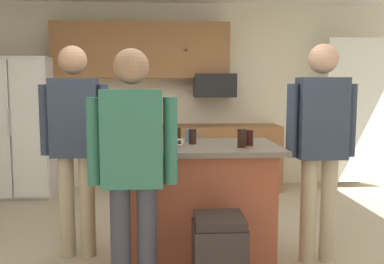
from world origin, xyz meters
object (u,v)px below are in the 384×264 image
(trash_bin, at_px, (219,261))
(mug_blue_stoneware, at_px, (190,135))
(person_guest_by_door, at_px, (75,136))
(tumbler_amber, at_px, (137,133))
(mug_ceramic_white, at_px, (173,143))
(glass_pilsner, at_px, (177,137))
(kitchen_island, at_px, (194,204))
(glass_stout_tall, at_px, (192,137))
(microwave_over_range, at_px, (215,85))
(glass_dark_ale, at_px, (242,138))
(person_host_foreground, at_px, (133,162))
(refrigerator, at_px, (20,127))
(person_elder_center, at_px, (321,137))
(glass_short_whisky, at_px, (249,138))

(trash_bin, bearing_deg, mug_blue_stoneware, 97.84)
(person_guest_by_door, xyz_separation_m, tumbler_amber, (0.51, 0.02, 0.02))
(mug_ceramic_white, xyz_separation_m, glass_pilsner, (0.03, 0.16, 0.03))
(kitchen_island, xyz_separation_m, glass_stout_tall, (-0.01, 0.05, 0.54))
(kitchen_island, height_order, glass_stout_tall, glass_stout_tall)
(microwave_over_range, bearing_deg, trash_bin, -96.14)
(kitchen_island, relative_size, glass_dark_ale, 9.31)
(kitchen_island, height_order, glass_pilsner, glass_pilsner)
(person_host_foreground, bearing_deg, kitchen_island, 0.00)
(trash_bin, bearing_deg, mug_ceramic_white, 121.38)
(tumbler_amber, distance_m, glass_pilsner, 0.43)
(microwave_over_range, bearing_deg, refrigerator, -177.40)
(mug_blue_stoneware, bearing_deg, person_elder_center, -15.87)
(refrigerator, xyz_separation_m, glass_pilsner, (2.00, -2.43, 0.15))
(person_guest_by_door, height_order, tumbler_amber, person_guest_by_door)
(mug_ceramic_white, bearing_deg, trash_bin, -58.62)
(person_guest_by_door, relative_size, trash_bin, 2.91)
(trash_bin, bearing_deg, person_guest_by_door, 140.62)
(person_host_foreground, relative_size, glass_pilsner, 11.47)
(glass_short_whisky, xyz_separation_m, trash_bin, (-0.32, -0.63, -0.74))
(person_elder_center, bearing_deg, glass_stout_tall, -2.57)
(refrigerator, xyz_separation_m, mug_blue_stoneware, (2.13, -2.12, 0.12))
(glass_dark_ale, height_order, glass_pilsner, glass_pilsner)
(person_guest_by_door, height_order, mug_blue_stoneware, person_guest_by_door)
(microwave_over_range, xyz_separation_m, tumbler_amber, (-0.93, -2.26, -0.39))
(kitchen_island, distance_m, person_host_foreground, 0.95)
(person_guest_by_door, relative_size, glass_pilsner, 12.11)
(person_guest_by_door, relative_size, glass_dark_ale, 12.32)
(mug_ceramic_white, bearing_deg, refrigerator, 127.17)
(glass_pilsner, bearing_deg, microwave_over_range, 76.74)
(mug_blue_stoneware, xyz_separation_m, glass_pilsner, (-0.13, -0.31, 0.02))
(kitchen_island, bearing_deg, person_host_foreground, -122.67)
(person_host_foreground, bearing_deg, person_elder_center, -33.36)
(kitchen_island, height_order, person_elder_center, person_elder_center)
(person_host_foreground, height_order, glass_dark_ale, person_host_foreground)
(microwave_over_range, distance_m, trash_bin, 3.41)
(mug_ceramic_white, bearing_deg, person_host_foreground, -119.15)
(person_elder_center, bearing_deg, kitchen_island, 0.00)
(refrigerator, height_order, trash_bin, refrigerator)
(person_guest_by_door, distance_m, glass_dark_ale, 1.39)
(person_host_foreground, relative_size, mug_ceramic_white, 13.44)
(person_host_foreground, xyz_separation_m, glass_short_whisky, (0.87, 0.63, 0.07))
(glass_dark_ale, height_order, tumbler_amber, tumbler_amber)
(person_guest_by_door, bearing_deg, glass_stout_tall, 2.53)
(microwave_over_range, bearing_deg, kitchen_island, -100.36)
(refrigerator, relative_size, mug_ceramic_white, 14.48)
(mug_ceramic_white, distance_m, glass_pilsner, 0.17)
(mug_ceramic_white, bearing_deg, mug_blue_stoneware, 71.21)
(glass_stout_tall, bearing_deg, glass_dark_ale, -30.25)
(glass_short_whisky, bearing_deg, refrigerator, 136.54)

